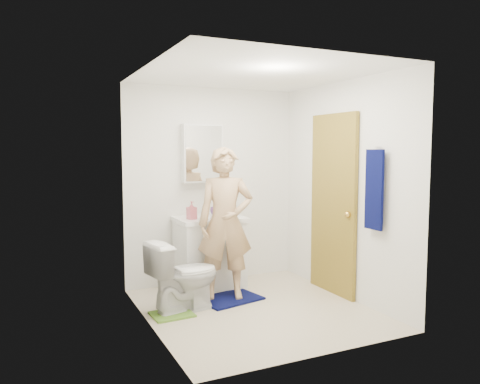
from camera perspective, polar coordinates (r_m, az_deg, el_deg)
name	(u,v)px	position (r m, az deg, el deg)	size (l,w,h in m)	color
floor	(256,310)	(5.00, 1.92, -14.18)	(2.20, 2.40, 0.02)	beige
ceiling	(256,72)	(4.77, 2.01, 14.39)	(2.20, 2.40, 0.02)	white
wall_back	(212,186)	(5.83, -3.45, 0.80)	(2.20, 0.02, 2.40)	white
wall_front	(327,207)	(3.70, 10.51, -1.84)	(2.20, 0.02, 2.40)	white
wall_left	(148,199)	(4.35, -11.19, -0.82)	(0.02, 2.40, 2.40)	white
wall_right	(345,190)	(5.33, 12.65, 0.26)	(0.02, 2.40, 2.40)	white
vanity_cabinet	(210,255)	(5.63, -3.72, -7.62)	(0.75, 0.55, 0.80)	white
countertop	(209,219)	(5.55, -3.75, -3.33)	(0.79, 0.59, 0.05)	white
sink_basin	(209,218)	(5.55, -3.75, -3.18)	(0.40, 0.40, 0.03)	white
faucet	(204,210)	(5.70, -4.41, -2.24)	(0.03, 0.03, 0.12)	silver
medicine_cabinet	(202,153)	(5.70, -4.62, 4.71)	(0.50, 0.12, 0.70)	white
mirror_panel	(204,153)	(5.64, -4.40, 4.71)	(0.46, 0.01, 0.66)	white
door	(333,204)	(5.44, 11.27, -1.47)	(0.05, 0.80, 2.05)	olive
door_knob	(348,214)	(5.17, 13.00, -2.69)	(0.07, 0.07, 0.07)	gold
towel	(374,190)	(4.84, 16.05, 0.28)	(0.03, 0.24, 0.80)	#060B3F
towel_hook	(378,147)	(4.85, 16.53, 5.25)	(0.02, 0.02, 0.06)	silver
toilet	(184,275)	(4.88, -6.83, -10.04)	(0.41, 0.72, 0.74)	white
bath_mat	(230,299)	(5.27, -1.24, -12.88)	(0.65, 0.46, 0.02)	#060B3F
green_rug	(172,314)	(4.86, -8.29, -14.54)	(0.40, 0.33, 0.02)	#639531
soap_dispenser	(192,210)	(5.39, -5.92, -2.23)	(0.09, 0.10, 0.21)	#CF6072
toothbrush_cup	(216,211)	(5.69, -2.99, -2.35)	(0.13, 0.13, 0.10)	#6C3F8B
man	(225,223)	(5.12, -1.80, -3.79)	(0.60, 0.40, 1.65)	tan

